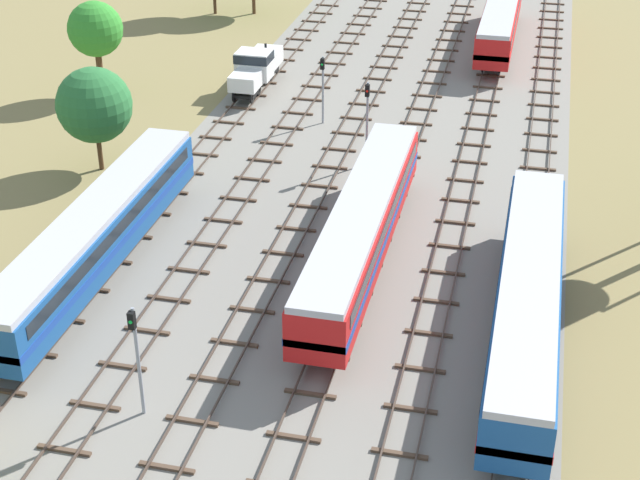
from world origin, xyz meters
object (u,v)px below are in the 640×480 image
Objects in this scene: passenger_coach_far_left_mid at (96,232)px; signal_post_mid at (323,81)px; signal_post_near at (136,349)px; diesel_railcar_centre_right_farther at (500,19)px; signal_post_nearest at (367,114)px; passenger_coach_right_near at (528,295)px; passenger_coach_centre_midfar at (362,225)px; shunter_loco_far_left_far at (256,66)px.

passenger_coach_far_left_mid is 24.97m from signal_post_mid.
signal_post_near is 1.07× the size of signal_post_mid.
signal_post_mid is at bearing -118.00° from diesel_railcar_centre_right_farther.
signal_post_nearest is at bearing -55.39° from signal_post_mid.
signal_post_mid is (-15.95, 25.05, 0.67)m from passenger_coach_right_near.
passenger_coach_right_near is 46.71m from diesel_railcar_centre_right_farther.
signal_post_nearest reaches higher than passenger_coach_centre_midfar.
passenger_coach_far_left_mid is at bearing 122.94° from signal_post_near.
signal_post_near reaches higher than passenger_coach_right_near.
passenger_coach_right_near is 4.28× the size of signal_post_mid.
signal_post_mid is (-6.84, 19.91, 0.67)m from passenger_coach_centre_midfar.
passenger_coach_centre_midfar is (13.68, 4.10, 0.00)m from passenger_coach_far_left_mid.
shunter_loco_far_left_far is 1.44× the size of signal_post_nearest.
passenger_coach_right_near is 1.00× the size of passenger_coach_far_left_mid.
passenger_coach_right_near is at bearing -84.40° from diesel_railcar_centre_right_farther.
passenger_coach_far_left_mid is 1.00× the size of passenger_coach_centre_midfar.
diesel_railcar_centre_right_farther is at bearing 78.50° from signal_post_near.
shunter_loco_far_left_far is 0.41× the size of diesel_railcar_centre_right_farther.
signal_post_mid is at bearing 124.61° from signal_post_nearest.
passenger_coach_far_left_mid is at bearing -90.00° from shunter_loco_far_left_far.
diesel_railcar_centre_right_farther is 57.15m from signal_post_near.
shunter_loco_far_left_far is 1.64× the size of signal_post_mid.
passenger_coach_far_left_mid and diesel_railcar_centre_right_farther have the same top height.
diesel_railcar_centre_right_farther is 3.48× the size of signal_post_nearest.
signal_post_near is at bearing -149.21° from passenger_coach_right_near.
passenger_coach_far_left_mid is 1.07× the size of diesel_railcar_centre_right_farther.
passenger_coach_right_near is 18.59m from signal_post_near.
passenger_coach_centre_midfar is 2.60× the size of shunter_loco_far_left_far.
signal_post_mid reaches higher than passenger_coach_centre_midfar.
passenger_coach_right_near is 22.82m from passenger_coach_far_left_mid.
passenger_coach_far_left_mid is (-22.79, 1.05, 0.00)m from passenger_coach_right_near.
signal_post_nearest is 1.07× the size of signal_post_near.
shunter_loco_far_left_far is at bearing -139.14° from diesel_railcar_centre_right_farther.
shunter_loco_far_left_far is 40.83m from signal_post_near.
shunter_loco_far_left_far is at bearing 132.90° from signal_post_nearest.
diesel_railcar_centre_right_farther is (-4.56, 46.48, -0.02)m from passenger_coach_right_near.
shunter_loco_far_left_far is 16.83m from signal_post_nearest.
shunter_loco_far_left_far is at bearing 140.39° from signal_post_mid.
signal_post_nearest is 28.33m from signal_post_near.
passenger_coach_centre_midfar is at bearing -71.05° from signal_post_mid.
passenger_coach_far_left_mid is at bearing -163.32° from passenger_coach_centre_midfar.
shunter_loco_far_left_far is 8.97m from signal_post_mid.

